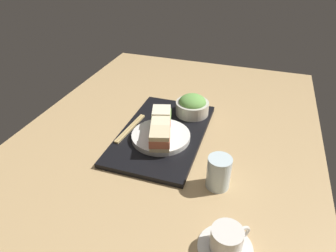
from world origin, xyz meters
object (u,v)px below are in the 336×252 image
at_px(salad_bowl, 192,105).
at_px(chopsticks_pair, 130,128).
at_px(sandwich_plate, 161,136).
at_px(drinking_glass, 219,173).
at_px(sandwich_near, 162,116).
at_px(sandwich_far, 160,139).
at_px(sandwich_middle, 161,128).
at_px(coffee_cup, 227,241).

bearing_deg(salad_bowl, chopsticks_pair, -46.26).
relative_size(sandwich_plate, drinking_glass, 2.03).
xyz_separation_m(sandwich_near, chopsticks_pair, (0.04, -0.10, -0.04)).
xyz_separation_m(sandwich_far, chopsticks_pair, (-0.08, -0.14, -0.04)).
bearing_deg(sandwich_middle, sandwich_near, -162.88).
distance_m(sandwich_middle, drinking_glass, 0.25).
bearing_deg(salad_bowl, drinking_glass, 25.67).
relative_size(sandwich_middle, coffee_cup, 0.70).
bearing_deg(sandwich_plate, coffee_cup, 39.35).
bearing_deg(drinking_glass, sandwich_near, -130.74).
distance_m(sandwich_near, chopsticks_pair, 0.12).
distance_m(sandwich_middle, salad_bowl, 0.19).
height_order(sandwich_far, chopsticks_pair, sandwich_far).
bearing_deg(chopsticks_pair, coffee_cup, 48.21).
relative_size(sandwich_plate, salad_bowl, 1.58).
height_order(sandwich_near, sandwich_far, sandwich_near).
distance_m(sandwich_near, drinking_glass, 0.30).
distance_m(sandwich_near, sandwich_far, 0.13).
bearing_deg(sandwich_far, coffee_cup, 43.20).
bearing_deg(sandwich_near, chopsticks_pair, -67.06).
height_order(sandwich_far, coffee_cup, sandwich_far).
relative_size(sandwich_plate, coffee_cup, 1.56).
distance_m(sandwich_middle, coffee_cup, 0.42).
distance_m(sandwich_middle, sandwich_far, 0.06).
xyz_separation_m(sandwich_middle, coffee_cup, (0.32, 0.26, -0.03)).
bearing_deg(drinking_glass, sandwich_middle, -123.02).
xyz_separation_m(chopsticks_pair, coffee_cup, (0.34, 0.38, 0.01)).
bearing_deg(sandwich_plate, sandwich_far, 17.12).
relative_size(coffee_cup, drinking_glass, 1.30).
xyz_separation_m(sandwich_near, sandwich_middle, (0.06, 0.02, -0.00)).
distance_m(chopsticks_pair, drinking_glass, 0.37).
bearing_deg(sandwich_near, sandwich_middle, 17.12).
relative_size(sandwich_middle, sandwich_far, 1.02).
relative_size(sandwich_near, sandwich_far, 1.02).
bearing_deg(chopsticks_pair, sandwich_middle, 80.81).
bearing_deg(sandwich_near, sandwich_plate, 17.12).
xyz_separation_m(sandwich_middle, sandwich_far, (0.06, 0.02, 0.00)).
bearing_deg(coffee_cup, sandwich_plate, -140.65).
distance_m(sandwich_far, salad_bowl, 0.25).
bearing_deg(sandwich_middle, drinking_glass, 56.98).
distance_m(chopsticks_pair, coffee_cup, 0.51).
relative_size(chopsticks_pair, coffee_cup, 1.49).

